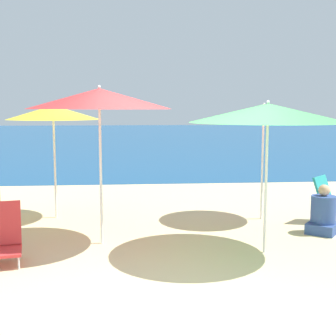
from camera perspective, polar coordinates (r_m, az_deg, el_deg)
The scene contains 9 objects.
ground_plane at distance 5.67m, azimuth 2.89°, elevation -12.47°, with size 60.00×60.00×0.00m, color beige.
sea_water at distance 31.74m, azimuth -3.64°, elevation 3.89°, with size 60.00×40.00×0.01m.
beach_umbrella_yellow at distance 8.30m, azimuth -13.82°, elevation 6.58°, with size 1.60×1.60×2.00m.
beach_umbrella_pink at distance 8.14m, azimuth 11.59°, elevation 6.53°, with size 1.52×1.52×2.01m.
beach_umbrella_red at distance 6.56m, azimuth -8.37°, elevation 8.35°, with size 2.00×2.00×2.23m.
beach_umbrella_green at distance 6.21m, azimuth 12.08°, elevation 6.56°, with size 2.05×2.05×2.02m.
beach_chair_teal at distance 8.30m, azimuth 19.08°, elevation -3.63°, with size 0.73×0.73×0.78m.
beach_chair_red at distance 6.25m, azimuth -19.54°, elevation -7.90°, with size 0.57×0.68×0.74m.
person_seated_near at distance 7.62m, azimuth 18.39°, elevation -5.40°, with size 0.63×0.64×0.76m.
Camera 1 is at (-0.74, -5.29, 1.93)m, focal length 50.00 mm.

